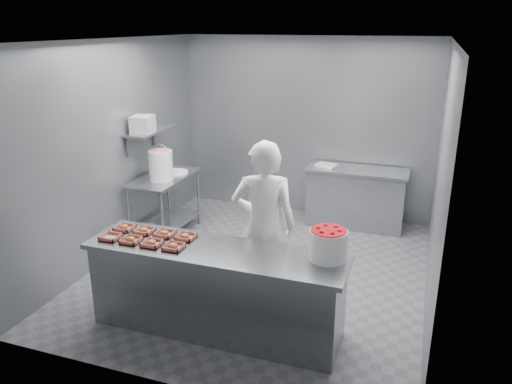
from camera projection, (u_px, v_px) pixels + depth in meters
floor at (260, 270)px, 6.33m from camera, size 4.50×4.50×0.00m
ceiling at (260, 40)px, 5.42m from camera, size 4.50×4.50×0.00m
wall_back at (306, 128)px, 7.89m from camera, size 4.00×0.04×2.80m
wall_left at (115, 150)px, 6.50m from camera, size 0.04×4.50×2.80m
wall_right at (439, 181)px, 5.25m from camera, size 0.04×4.50×2.80m
service_counter at (216, 290)px, 4.97m from camera, size 2.60×0.70×0.90m
prep_table at (165, 197)px, 7.19m from camera, size 0.60×1.20×0.90m
back_counter at (356, 197)px, 7.60m from camera, size 1.50×0.60×0.90m
wall_shelf at (150, 131)px, 6.93m from camera, size 0.35×0.90×0.03m
tray_0 at (111, 237)px, 5.05m from camera, size 0.19×0.18×0.04m
tray_1 at (131, 240)px, 4.98m from camera, size 0.19×0.18×0.06m
tray_2 at (152, 243)px, 4.90m from camera, size 0.19×0.18×0.06m
tray_3 at (174, 246)px, 4.83m from camera, size 0.19×0.18×0.06m
tray_4 at (124, 227)px, 5.28m from camera, size 0.19×0.18×0.06m
tray_5 at (144, 230)px, 5.20m from camera, size 0.19×0.18×0.06m
tray_6 at (164, 233)px, 5.13m from camera, size 0.19×0.18×0.06m
tray_7 at (185, 236)px, 5.05m from camera, size 0.19×0.18×0.06m
worker at (264, 227)px, 5.26m from camera, size 0.78×0.61×1.87m
strawberry_tub at (328, 243)px, 4.58m from camera, size 0.35×0.35×0.29m
glaze_bucket at (161, 165)px, 6.89m from camera, size 0.35×0.33×0.50m
bucket_lid at (176, 172)px, 7.26m from camera, size 0.44×0.44×0.03m
rag at (172, 172)px, 7.29m from camera, size 0.16×0.14×0.02m
appliance at (143, 124)px, 6.73m from camera, size 0.31×0.34×0.23m
paper_stack at (326, 165)px, 7.60m from camera, size 0.35×0.29×0.04m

